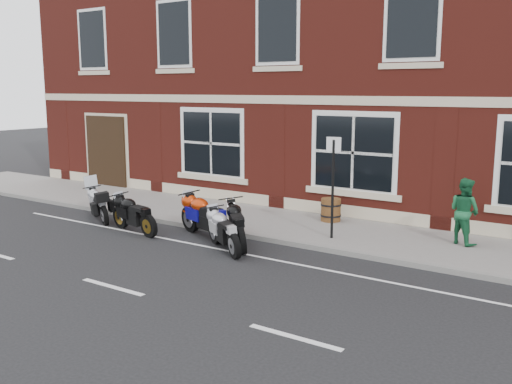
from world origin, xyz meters
TOP-DOWN VIEW (x-y plane):
  - ground at (0.00, 0.00)m, footprint 80.00×80.00m
  - sidewalk at (0.00, 3.00)m, footprint 30.00×3.00m
  - kerb at (0.00, 1.42)m, footprint 30.00×0.16m
  - pub_building at (0.00, 10.50)m, footprint 24.00×12.00m
  - moto_touring_silver at (-4.61, 0.71)m, footprint 1.69×1.00m
  - moto_sport_red at (-0.84, 0.89)m, footprint 2.16×0.86m
  - moto_sport_black at (-2.74, 0.25)m, footprint 1.96×0.56m
  - moto_sport_silver at (0.26, 0.20)m, footprint 1.69×1.18m
  - moto_naked_black at (0.25, 0.77)m, footprint 1.58×1.66m
  - pedestrian_right at (4.82, 3.44)m, footprint 0.95×0.88m
  - barrel_planter at (1.19, 3.82)m, footprint 0.57×0.57m
  - parking_sign at (2.03, 2.20)m, footprint 0.34×0.12m

SIDE VIEW (x-z plane):
  - ground at x=0.00m, z-range 0.00..0.00m
  - sidewalk at x=0.00m, z-range 0.00..0.12m
  - kerb at x=0.00m, z-range 0.00..0.12m
  - barrel_planter at x=1.19m, z-range 0.12..0.75m
  - moto_touring_silver at x=-4.61m, z-range -0.11..1.11m
  - moto_sport_silver at x=0.26m, z-range 0.07..0.94m
  - moto_sport_black at x=-2.74m, z-range 0.07..0.96m
  - moto_naked_black at x=0.25m, z-range 0.07..1.04m
  - moto_sport_red at x=-0.84m, z-range 0.07..1.08m
  - pedestrian_right at x=4.82m, z-range 0.12..1.69m
  - parking_sign at x=2.03m, z-range 0.31..2.78m
  - pub_building at x=0.00m, z-range 0.00..12.00m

